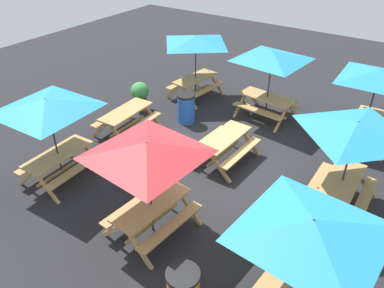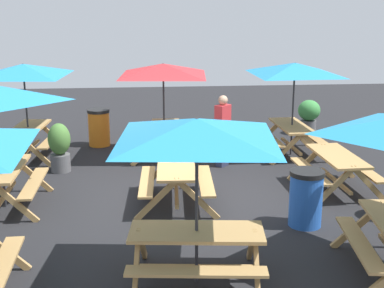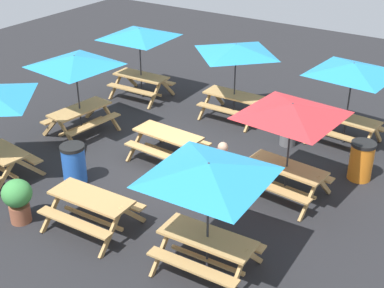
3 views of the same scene
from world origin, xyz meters
name	(u,v)px [view 3 (image 3 of 3)]	position (x,y,z in m)	size (l,w,h in m)	color
ground_plane	(176,161)	(0.00, 0.00, 0.00)	(28.40, 28.40, 0.00)	#232326
picnic_table_1	(208,179)	(-2.87, 3.12, 1.99)	(2.83, 2.83, 2.34)	tan
picnic_table_2	(75,67)	(3.19, 0.11, 1.99)	(2.81, 2.81, 2.34)	tan
picnic_table_3	(92,205)	(-0.17, 3.29, 0.56)	(1.84, 1.58, 0.81)	tan
picnic_table_4	(353,74)	(-3.25, -3.36, 1.99)	(2.82, 2.82, 2.34)	tan
picnic_table_5	(168,140)	(0.22, 0.03, 0.56)	(1.87, 1.61, 0.81)	tan
picnic_table_6	(292,117)	(-3.01, -0.05, 1.99)	(2.82, 2.82, 2.34)	tan
picnic_table_7	(236,54)	(0.09, -3.17, 1.99)	(2.00, 2.00, 2.34)	tan
picnic_table_8	(139,38)	(3.42, -2.96, 1.99)	(2.83, 2.83, 2.34)	tan
trash_bin_blue	(74,164)	(1.45, 2.16, 0.49)	(0.59, 0.59, 0.98)	blue
trash_bin_orange	(361,161)	(-4.22, -1.73, 0.49)	(0.59, 0.59, 0.98)	orange
potted_plant_1	(289,125)	(-2.01, -2.44, 0.59)	(0.50, 0.50, 1.11)	#59595B
potted_plant_2	(18,198)	(1.28, 3.98, 0.58)	(0.63, 0.63, 1.00)	#935138
person_standing	(222,175)	(-2.08, 1.26, 0.89)	(0.41, 0.41, 1.67)	#2D334C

